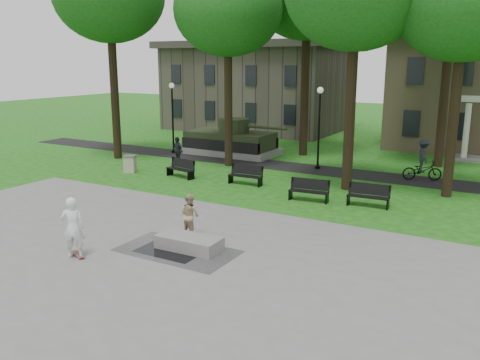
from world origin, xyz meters
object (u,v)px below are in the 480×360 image
(park_bench_0, at_px, (181,168))
(trash_bin, at_px, (130,164))
(concrete_block, at_px, (189,243))
(skateboarder, at_px, (73,228))
(friend_watching, at_px, (190,215))
(cyclist, at_px, (423,163))

(park_bench_0, relative_size, trash_bin, 1.93)
(concrete_block, height_order, trash_bin, trash_bin)
(skateboarder, bearing_deg, concrete_block, -173.11)
(friend_watching, xyz_separation_m, trash_bin, (-9.24, 7.16, -0.33))
(trash_bin, bearing_deg, concrete_block, -39.59)
(concrete_block, bearing_deg, cyclist, 71.69)
(park_bench_0, bearing_deg, concrete_block, -40.39)
(cyclist, xyz_separation_m, trash_bin, (-14.73, -6.21, -0.41))
(skateboarder, relative_size, friend_watching, 1.26)
(friend_watching, distance_m, trash_bin, 11.69)
(concrete_block, xyz_separation_m, cyclist, (4.78, 14.44, 0.65))
(skateboarder, distance_m, cyclist, 18.48)
(cyclist, xyz_separation_m, park_bench_0, (-11.48, -5.78, -0.38))
(skateboarder, relative_size, trash_bin, 2.09)
(friend_watching, bearing_deg, cyclist, -101.16)
(skateboarder, bearing_deg, trash_bin, -90.26)
(skateboarder, xyz_separation_m, cyclist, (7.55, 16.86, -0.13))
(concrete_block, distance_m, park_bench_0, 10.96)
(friend_watching, distance_m, park_bench_0, 9.68)
(trash_bin, bearing_deg, park_bench_0, 7.63)
(concrete_block, xyz_separation_m, park_bench_0, (-6.70, 8.67, 0.28))
(friend_watching, relative_size, park_bench_0, 0.86)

